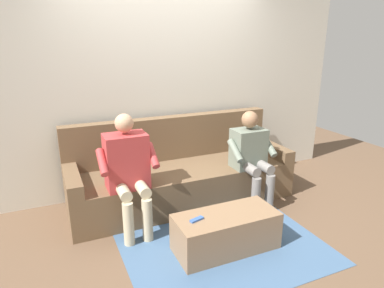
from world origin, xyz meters
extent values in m
plane|color=brown|center=(0.00, 0.60, 0.00)|extent=(8.00, 8.00, 0.00)
cube|color=beige|center=(0.00, -0.62, 1.36)|extent=(4.92, 0.06, 2.72)
cube|color=brown|center=(0.00, 0.00, 0.21)|extent=(2.25, 0.69, 0.43)
cube|color=brown|center=(0.00, -0.42, 0.47)|extent=(2.55, 0.15, 0.95)
cube|color=brown|center=(-1.20, 0.00, 0.28)|extent=(0.15, 0.69, 0.57)
cube|color=brown|center=(1.20, 0.00, 0.28)|extent=(0.15, 0.69, 0.57)
cube|color=#8C6B4C|center=(0.00, 0.97, 0.18)|extent=(0.94, 0.41, 0.35)
cube|color=slate|center=(-0.70, 0.22, 0.65)|extent=(0.37, 0.26, 0.45)
sphere|color=#936B4C|center=(-0.70, 0.22, 0.99)|extent=(0.19, 0.19, 0.19)
cylinder|color=gray|center=(-0.79, 0.38, 0.48)|extent=(0.11, 0.32, 0.11)
cylinder|color=gray|center=(-0.61, 0.38, 0.48)|extent=(0.11, 0.32, 0.11)
cylinder|color=gray|center=(-0.79, 0.54, 0.21)|extent=(0.10, 0.10, 0.43)
cylinder|color=gray|center=(-0.61, 0.54, 0.21)|extent=(0.10, 0.10, 0.43)
cylinder|color=slate|center=(-0.92, 0.30, 0.67)|extent=(0.08, 0.27, 0.22)
cylinder|color=slate|center=(-0.48, 0.30, 0.67)|extent=(0.08, 0.27, 0.22)
cube|color=#B23838|center=(0.70, 0.21, 0.70)|extent=(0.41, 0.27, 0.55)
sphere|color=tan|center=(0.70, 0.21, 1.08)|extent=(0.18, 0.18, 0.18)
cylinder|color=#C6B793|center=(0.61, 0.38, 0.48)|extent=(0.11, 0.34, 0.11)
cylinder|color=#C6B793|center=(0.79, 0.38, 0.48)|extent=(0.11, 0.34, 0.11)
cylinder|color=#C6B793|center=(0.61, 0.55, 0.21)|extent=(0.10, 0.10, 0.43)
cylinder|color=#C6B793|center=(0.79, 0.55, 0.21)|extent=(0.10, 0.10, 0.43)
cylinder|color=#B23838|center=(0.46, 0.29, 0.75)|extent=(0.08, 0.27, 0.22)
cylinder|color=#B23838|center=(0.94, 0.29, 0.75)|extent=(0.08, 0.27, 0.22)
cube|color=#3860B7|center=(0.29, 0.96, 0.36)|extent=(0.14, 0.07, 0.02)
cube|color=#426084|center=(0.00, 0.84, 0.00)|extent=(1.81, 1.59, 0.01)
camera|label=1|loc=(1.37, 3.30, 1.85)|focal=31.80mm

